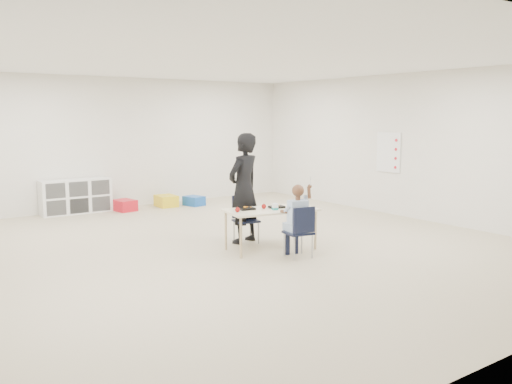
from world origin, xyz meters
TOP-DOWN VIEW (x-y plane):
  - room at (0.00, 0.00)m, footprint 9.00×9.02m
  - table at (0.23, -0.46)m, footprint 1.43×0.88m
  - chair_near at (0.28, -1.03)m, footprint 0.41×0.39m
  - chair_far at (0.17, 0.12)m, footprint 0.41×0.39m
  - child at (0.28, -1.03)m, footprint 0.57×0.57m
  - lunch_tray_near at (0.36, -0.43)m, footprint 0.24×0.19m
  - lunch_tray_far at (-0.10, -0.31)m, footprint 0.24×0.19m
  - milk_carton at (0.20, -0.59)m, footprint 0.08×0.08m
  - bread_roll at (0.49, -0.63)m, footprint 0.09×0.09m
  - apple_near at (0.15, -0.38)m, footprint 0.07×0.07m
  - apple_far at (-0.33, -0.40)m, footprint 0.07×0.07m
  - cubby_shelf at (-1.20, 4.28)m, footprint 1.40×0.40m
  - rules_poster at (3.98, 0.60)m, footprint 0.02×0.60m
  - adult at (0.16, 0.16)m, footprint 0.72×0.59m
  - bin_red at (-0.29, 3.98)m, footprint 0.45×0.53m
  - bin_yellow at (0.67, 3.98)m, footprint 0.41×0.52m
  - bin_blue at (1.24, 3.75)m, footprint 0.42×0.49m

SIDE VIEW (x-z plane):
  - bin_blue at x=1.24m, z-range 0.00..0.21m
  - bin_red at x=-0.29m, z-range 0.00..0.23m
  - bin_yellow at x=0.67m, z-range 0.00..0.25m
  - table at x=0.23m, z-range 0.00..0.62m
  - cubby_shelf at x=-1.20m, z-range 0.00..0.70m
  - chair_near at x=0.28m, z-range 0.00..0.74m
  - chair_far at x=0.17m, z-range 0.00..0.74m
  - child at x=0.28m, z-range 0.00..1.16m
  - lunch_tray_near at x=0.36m, z-range 0.61..0.64m
  - lunch_tray_far at x=-0.10m, z-range 0.61..0.64m
  - bread_roll at x=0.49m, z-range 0.61..0.68m
  - apple_near at x=0.15m, z-range 0.61..0.69m
  - apple_far at x=-0.33m, z-range 0.61..0.69m
  - milk_carton at x=0.20m, z-range 0.61..0.71m
  - adult at x=0.16m, z-range 0.00..1.72m
  - rules_poster at x=3.98m, z-range 0.85..1.65m
  - room at x=0.00m, z-range 0.00..2.80m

